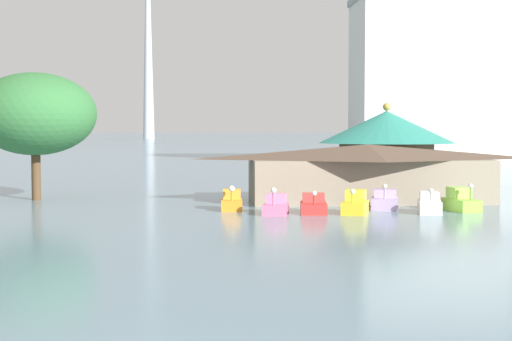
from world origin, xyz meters
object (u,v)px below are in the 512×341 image
Objects in this scene: pedal_boat_lavender at (385,201)px; pedal_boat_orange at (232,202)px; pedal_boat_pink at (276,206)px; boathouse at (368,172)px; distant_broadcast_tower at (148,4)px; pedal_boat_white at (430,204)px; pedal_boat_lime at (461,202)px; shoreline_tree_tall_left at (35,114)px; pedal_boat_red at (314,205)px; pedal_boat_yellow at (355,204)px; green_roof_pavilion at (386,142)px; background_building_block at (442,79)px.

pedal_boat_orange is at bearing -76.86° from pedal_boat_lavender.
pedal_boat_pink reaches higher than pedal_boat_orange.
distant_broadcast_tower is (-39.28, 331.43, 65.39)m from boathouse.
pedal_boat_lavender is 0.92× the size of pedal_boat_white.
shoreline_tree_tall_left reaches higher than pedal_boat_lime.
pedal_boat_red is 2.54m from pedal_boat_yellow.
pedal_boat_orange is 14.50m from pedal_boat_lime.
pedal_boat_lavender reaches higher than pedal_boat_red.
pedal_boat_pink is 2.42m from pedal_boat_red.
pedal_boat_orange is 12.35m from pedal_boat_white.
pedal_boat_lime reaches higher than pedal_boat_lavender.
pedal_boat_white is at bearing 101.90° from pedal_boat_pink.
distant_broadcast_tower reaches higher than pedal_boat_lavender.
pedal_boat_lime is (4.59, -1.13, 0.06)m from pedal_boat_lavender.
shoreline_tree_tall_left is at bearing -161.09° from green_roof_pavilion.
background_building_block is (22.50, 67.89, 12.16)m from pedal_boat_white.
boathouse is at bearing 120.64° from pedal_boat_orange.
pedal_boat_orange is at bearing -119.17° from pedal_boat_pink.
pedal_boat_white is at bearing 80.74° from pedal_boat_orange.
pedal_boat_white is 20.38m from green_roof_pavilion.
distant_broadcast_tower is at bearing 103.26° from background_building_block.
distant_broadcast_tower is (-43.76, 338.24, 66.93)m from pedal_boat_lime.
distant_broadcast_tower reaches higher than pedal_boat_lime.
pedal_boat_orange is at bearing -88.78° from pedal_boat_white.
green_roof_pavilion reaches higher than pedal_boat_lime.
pedal_boat_yellow is 7.05m from pedal_boat_lime.
green_roof_pavilion is (-0.15, 18.93, 3.40)m from pedal_boat_lime.
pedal_boat_white is 72.55m from background_building_block.
green_roof_pavilion reaches higher than pedal_boat_lavender.
green_roof_pavilion reaches higher than pedal_boat_pink.
pedal_boat_yellow is 24.42m from shoreline_tree_tall_left.
distant_broadcast_tower is at bearing -160.39° from pedal_boat_white.
boathouse is at bearing 149.03° from pedal_boat_pink.
pedal_boat_orange is 75.02m from background_building_block.
pedal_boat_lime is at bearing 99.23° from pedal_boat_red.
shoreline_tree_tall_left is (-16.54, 10.17, 5.75)m from pedal_boat_pink.
boathouse is at bearing -83.24° from distant_broadcast_tower.
green_roof_pavilion is 29.91m from shoreline_tree_tall_left.
pedal_boat_pink is 0.29× the size of shoreline_tree_tall_left.
pedal_boat_yellow is at bearing 83.68° from pedal_boat_red.
boathouse is at bearing -109.65° from green_roof_pavilion.
pedal_boat_lime is 30.38m from shoreline_tree_tall_left.
pedal_boat_orange is 3.48m from pedal_boat_pink.
pedal_boat_lavender is at bearing -110.64° from background_building_block.
pedal_boat_pink is at bearing -31.60° from shoreline_tree_tall_left.
distant_broadcast_tower is (-36.79, 339.27, 66.94)m from pedal_boat_yellow.
shoreline_tree_tall_left reaches higher than pedal_boat_orange.
boathouse reaches higher than pedal_boat_white.
pedal_boat_orange is 0.19× the size of green_roof_pavilion.
pedal_boat_lime is at bearing -56.66° from boathouse.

